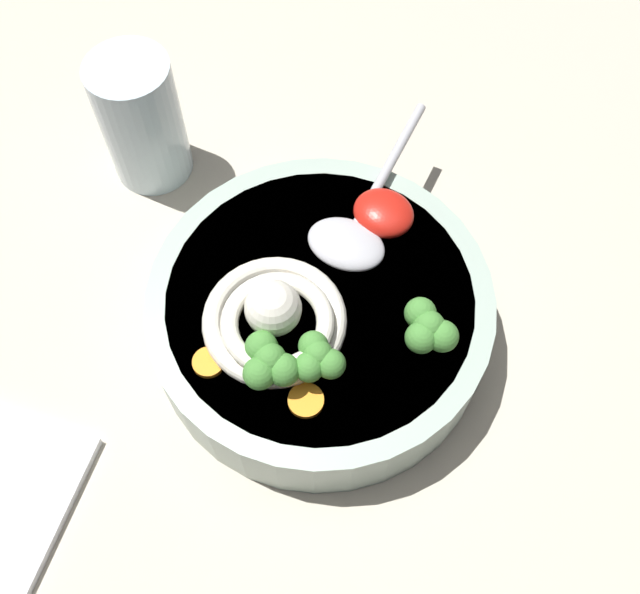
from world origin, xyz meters
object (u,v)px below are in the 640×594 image
(noodle_pile, at_px, (275,318))
(drinking_glass, at_px, (141,120))
(soup_bowl, at_px, (320,315))
(soup_spoon, at_px, (354,230))

(noodle_pile, bearing_deg, drinking_glass, 157.02)
(soup_bowl, relative_size, soup_spoon, 1.47)
(soup_bowl, relative_size, noodle_pile, 2.27)
(soup_spoon, bearing_deg, soup_bowl, 180.00)
(soup_bowl, distance_m, soup_spoon, 0.07)
(soup_bowl, height_order, drinking_glass, drinking_glass)
(soup_bowl, bearing_deg, drinking_glass, 167.15)
(soup_spoon, xyz_separation_m, drinking_glass, (-0.21, -0.01, -0.01))
(noodle_pile, relative_size, soup_spoon, 0.65)
(soup_spoon, bearing_deg, drinking_glass, 82.27)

